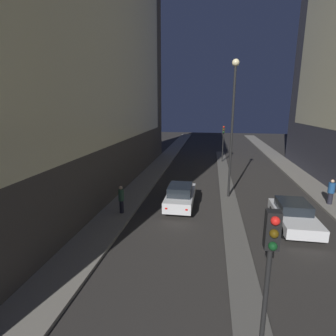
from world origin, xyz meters
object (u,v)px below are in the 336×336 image
street_lamp (233,112)px  pedestrian_on_right_sidewalk (331,191)px  car_right_lane (294,215)px  traffic_light_mid (223,135)px  pedestrian_on_left_sidewalk (121,199)px  car_left_lane (180,196)px  traffic_light_near (270,258)px

street_lamp → pedestrian_on_right_sidewalk: 8.48m
car_right_lane → traffic_light_mid: bearing=101.0°
car_right_lane → pedestrian_on_left_sidewalk: (-10.05, 0.02, 0.36)m
traffic_light_mid → car_left_lane: size_ratio=0.96×
traffic_light_near → traffic_light_mid: same height
street_lamp → car_left_lane: size_ratio=2.14×
car_left_lane → car_right_lane: (6.59, -1.95, -0.07)m
traffic_light_near → pedestrian_on_right_sidewalk: size_ratio=2.50×
traffic_light_near → traffic_light_mid: (0.00, 25.87, 0.00)m
street_lamp → car_left_lane: street_lamp is taller
street_lamp → car_right_lane: bearing=-52.5°
car_left_lane → car_right_lane: 6.87m
traffic_light_mid → pedestrian_on_left_sidewalk: (-6.75, -16.94, -2.18)m
car_left_lane → pedestrian_on_left_sidewalk: size_ratio=2.57×
traffic_light_mid → street_lamp: bearing=-90.0°
traffic_light_near → pedestrian_on_right_sidewalk: traffic_light_near is taller
street_lamp → pedestrian_on_right_sidewalk: bearing=-4.7°
pedestrian_on_left_sidewalk → pedestrian_on_right_sidewalk: (13.44, 3.74, -0.04)m
traffic_light_mid → car_left_lane: traffic_light_mid is taller
car_left_lane → pedestrian_on_right_sidewalk: bearing=10.2°
street_lamp → pedestrian_on_right_sidewalk: street_lamp is taller
traffic_light_near → car_right_lane: bearing=69.7°
car_right_lane → pedestrian_on_left_sidewalk: size_ratio=2.52×
traffic_light_near → pedestrian_on_right_sidewalk: bearing=62.2°
car_right_lane → pedestrian_on_left_sidewalk: pedestrian_on_left_sidewalk is taller
traffic_light_near → pedestrian_on_left_sidewalk: size_ratio=2.46×
traffic_light_mid → car_right_lane: size_ratio=0.98×
street_lamp → traffic_light_mid: bearing=90.0°
street_lamp → car_right_lane: (3.30, -4.30, -5.50)m
traffic_light_near → street_lamp: 13.55m
traffic_light_near → pedestrian_on_left_sidewalk: (-6.75, 8.94, -2.18)m
car_right_lane → pedestrian_on_right_sidewalk: pedestrian_on_right_sidewalk is taller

